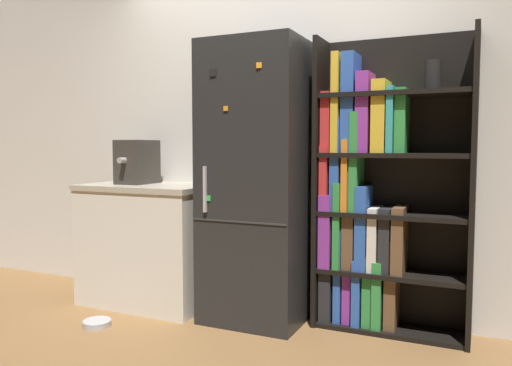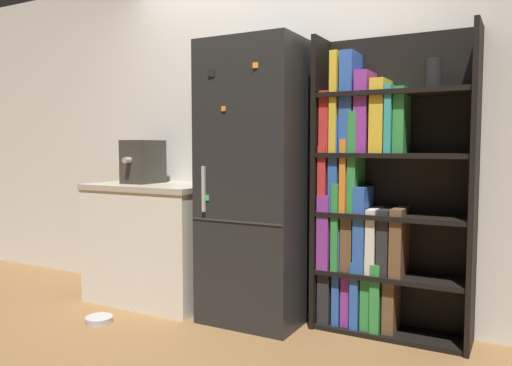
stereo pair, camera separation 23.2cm
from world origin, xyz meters
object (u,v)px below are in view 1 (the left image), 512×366
at_px(bookshelf, 373,197).
at_px(refrigerator, 257,183).
at_px(pet_bowl, 97,323).
at_px(espresso_machine, 137,162).

bearing_deg(bookshelf, refrigerator, -168.22).
relative_size(refrigerator, bookshelf, 1.00).
distance_m(refrigerator, bookshelf, 0.78).
relative_size(refrigerator, pet_bowl, 10.20).
height_order(espresso_machine, pet_bowl, espresso_machine).
bearing_deg(espresso_machine, pet_bowl, -79.15).
distance_m(espresso_machine, pet_bowl, 1.22).
xyz_separation_m(bookshelf, espresso_machine, (-1.79, -0.15, 0.21)).
xyz_separation_m(bookshelf, pet_bowl, (-1.67, -0.75, -0.85)).
relative_size(refrigerator, espresso_machine, 5.28).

